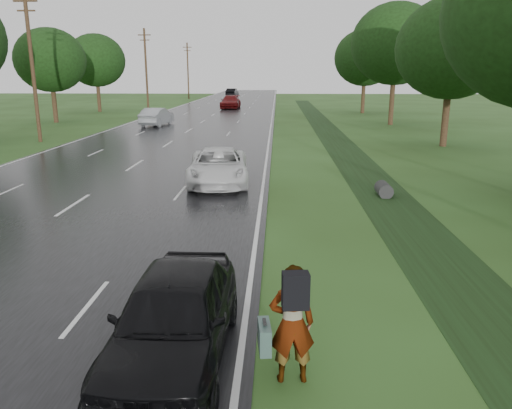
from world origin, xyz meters
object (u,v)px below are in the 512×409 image
Objects in this scene: pedestrian at (291,323)px; white_pickup at (218,166)px; dark_sedan at (174,316)px; silver_sedan at (157,117)px.

white_pickup is at bearing -85.41° from pedestrian.
dark_sedan reaches higher than white_pickup.
silver_sedan is at bearing 104.16° from white_pickup.
white_pickup is at bearing 94.46° from dark_sedan.
silver_sedan is at bearing -80.16° from pedestrian.
white_pickup is at bearing 115.85° from silver_sedan.
dark_sedan is 0.93× the size of silver_sedan.
dark_sedan is 38.86m from silver_sedan.
dark_sedan is (0.86, -13.64, 0.02)m from white_pickup.
pedestrian reaches higher than dark_sedan.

